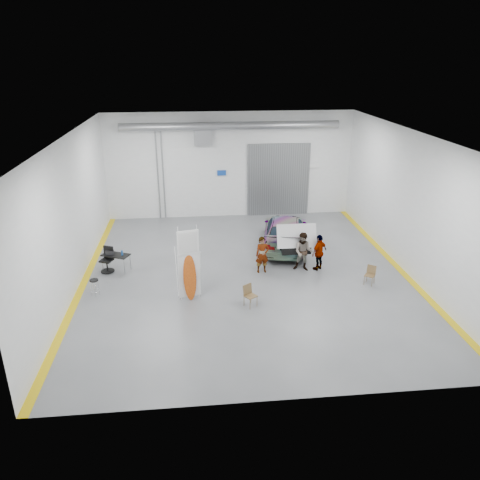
{
  "coord_description": "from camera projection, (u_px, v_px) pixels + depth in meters",
  "views": [
    {
      "loc": [
        -2.15,
        -18.19,
        8.92
      ],
      "look_at": [
        -0.23,
        0.28,
        1.5
      ],
      "focal_mm": 35.0,
      "sensor_mm": 36.0,
      "label": 1
    }
  ],
  "objects": [
    {
      "name": "surfboard_display",
      "position": [
        188.0,
        271.0,
        17.81
      ],
      "size": [
        0.84,
        0.36,
        3.03
      ],
      "rotation": [
        0.0,
        0.0,
        0.22
      ],
      "color": "white",
      "rests_on": "ground"
    },
    {
      "name": "folding_chair_near",
      "position": [
        250.0,
        300.0,
        17.65
      ],
      "size": [
        0.56,
        0.61,
        0.86
      ],
      "rotation": [
        0.0,
        0.0,
        0.59
      ],
      "color": "brown",
      "rests_on": "ground"
    },
    {
      "name": "sedan_car",
      "position": [
        285.0,
        231.0,
        23.1
      ],
      "size": [
        3.19,
        5.55,
        1.51
      ],
      "primitive_type": "imported",
      "rotation": [
        0.0,
        0.0,
        2.93
      ],
      "color": "white",
      "rests_on": "ground"
    },
    {
      "name": "ground",
      "position": [
        246.0,
        274.0,
        20.32
      ],
      "size": [
        16.0,
        16.0,
        0.0
      ],
      "primitive_type": "plane",
      "color": "#5B5E62",
      "rests_on": "ground"
    },
    {
      "name": "office_chair",
      "position": [
        107.0,
        261.0,
        20.42
      ],
      "size": [
        0.64,
        0.68,
        1.11
      ],
      "rotation": [
        0.0,
        0.0,
        -0.41
      ],
      "color": "black",
      "rests_on": "ground"
    },
    {
      "name": "trunk_lid",
      "position": [
        296.0,
        234.0,
        20.63
      ],
      "size": [
        1.76,
        1.07,
        0.04
      ],
      "primitive_type": "cube",
      "color": "silver",
      "rests_on": "sedan_car"
    },
    {
      "name": "person_b",
      "position": [
        304.0,
        252.0,
        20.39
      ],
      "size": [
        1.01,
        0.88,
        1.75
      ],
      "primitive_type": "imported",
      "rotation": [
        0.0,
        0.0,
        -0.3
      ],
      "color": "slate",
      "rests_on": "ground"
    },
    {
      "name": "work_table",
      "position": [
        114.0,
        255.0,
        20.41
      ],
      "size": [
        1.34,
        1.04,
        0.98
      ],
      "rotation": [
        0.0,
        0.0,
        -0.42
      ],
      "color": "gray",
      "rests_on": "ground"
    },
    {
      "name": "person_c",
      "position": [
        319.0,
        252.0,
        20.48
      ],
      "size": [
        0.99,
        0.9,
        1.65
      ],
      "primitive_type": "imported",
      "rotation": [
        0.0,
        0.0,
        3.81
      ],
      "color": "brown",
      "rests_on": "ground"
    },
    {
      "name": "shop_stool",
      "position": [
        95.0,
        288.0,
        18.4
      ],
      "size": [
        0.36,
        0.36,
        0.7
      ],
      "rotation": [
        0.0,
        0.0,
        0.37
      ],
      "color": "black",
      "rests_on": "ground"
    },
    {
      "name": "person_a",
      "position": [
        262.0,
        255.0,
        20.24
      ],
      "size": [
        0.62,
        0.44,
        1.63
      ],
      "primitive_type": "imported",
      "rotation": [
        0.0,
        0.0,
        0.08
      ],
      "color": "#915E4F",
      "rests_on": "ground"
    },
    {
      "name": "folding_chair_far",
      "position": [
        369.0,
        279.0,
        19.36
      ],
      "size": [
        0.52,
        0.58,
        0.79
      ],
      "rotation": [
        0.0,
        0.0,
        -0.66
      ],
      "color": "brown",
      "rests_on": "ground"
    },
    {
      "name": "room_shell",
      "position": [
        246.0,
        170.0,
        20.88
      ],
      "size": [
        14.02,
        16.18,
        6.01
      ],
      "color": "silver",
      "rests_on": "ground"
    }
  ]
}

